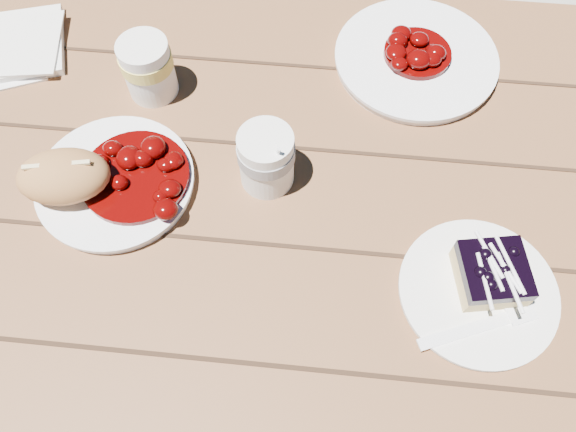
# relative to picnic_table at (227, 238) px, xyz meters

# --- Properties ---
(ground) EXTENTS (60.00, 60.00, 0.00)m
(ground) POSITION_rel_picnic_table_xyz_m (0.00, 0.00, -0.59)
(ground) COLOR #9C988D
(ground) RESTS_ON ground
(picnic_table) EXTENTS (2.00, 1.55, 0.75)m
(picnic_table) POSITION_rel_picnic_table_xyz_m (0.00, 0.00, 0.00)
(picnic_table) COLOR brown
(picnic_table) RESTS_ON ground
(main_plate) EXTENTS (0.22, 0.22, 0.02)m
(main_plate) POSITION_rel_picnic_table_xyz_m (-0.14, -0.01, 0.17)
(main_plate) COLOR white
(main_plate) RESTS_ON picnic_table
(goulash_stew) EXTENTS (0.15, 0.15, 0.04)m
(goulash_stew) POSITION_rel_picnic_table_xyz_m (-0.11, -0.00, 0.20)
(goulash_stew) COLOR #4E0302
(goulash_stew) RESTS_ON main_plate
(bread_roll) EXTENTS (0.14, 0.11, 0.06)m
(bread_roll) POSITION_rel_picnic_table_xyz_m (-0.20, -0.03, 0.21)
(bread_roll) COLOR #AA7441
(bread_roll) RESTS_ON main_plate
(dessert_plate) EXTENTS (0.20, 0.20, 0.01)m
(dessert_plate) POSITION_rel_picnic_table_xyz_m (0.36, -0.12, 0.17)
(dessert_plate) COLOR white
(dessert_plate) RESTS_ON picnic_table
(blueberry_cake) EXTENTS (0.09, 0.09, 0.05)m
(blueberry_cake) POSITION_rel_picnic_table_xyz_m (0.37, -0.11, 0.19)
(blueberry_cake) COLOR #D4B873
(blueberry_cake) RESTS_ON dessert_plate
(fork_dessert) EXTENTS (0.16, 0.08, 0.00)m
(fork_dessert) POSITION_rel_picnic_table_xyz_m (0.34, -0.18, 0.17)
(fork_dessert) COLOR white
(fork_dessert) RESTS_ON dessert_plate
(coffee_cup) EXTENTS (0.08, 0.08, 0.09)m
(coffee_cup) POSITION_rel_picnic_table_xyz_m (0.07, 0.03, 0.21)
(coffee_cup) COLOR white
(coffee_cup) RESTS_ON picnic_table
(napkin_stack) EXTENTS (0.19, 0.19, 0.01)m
(napkin_stack) POSITION_rel_picnic_table_xyz_m (-0.37, 0.23, 0.17)
(napkin_stack) COLOR white
(napkin_stack) RESTS_ON picnic_table
(fork_table) EXTENTS (0.16, 0.09, 0.00)m
(fork_table) POSITION_rel_picnic_table_xyz_m (-0.36, 0.15, 0.16)
(fork_table) COLOR white
(fork_table) RESTS_ON picnic_table
(second_plate) EXTENTS (0.25, 0.25, 0.02)m
(second_plate) POSITION_rel_picnic_table_xyz_m (0.28, 0.27, 0.17)
(second_plate) COLOR white
(second_plate) RESTS_ON picnic_table
(second_stew) EXTENTS (0.11, 0.11, 0.04)m
(second_stew) POSITION_rel_picnic_table_xyz_m (0.28, 0.27, 0.20)
(second_stew) COLOR #4E0302
(second_stew) RESTS_ON second_plate
(second_cup) EXTENTS (0.08, 0.08, 0.09)m
(second_cup) POSITION_rel_picnic_table_xyz_m (-0.12, 0.17, 0.21)
(second_cup) COLOR white
(second_cup) RESTS_ON picnic_table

